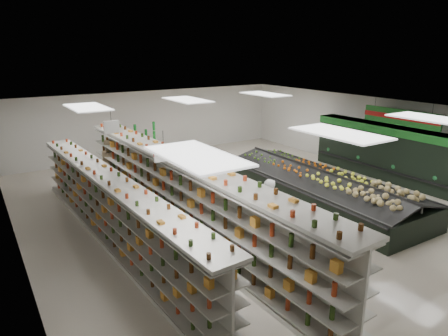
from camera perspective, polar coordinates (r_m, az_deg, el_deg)
floor at (r=13.98m, az=2.77°, el=-4.98°), size 16.00×16.00×0.00m
ceiling at (r=13.14m, az=2.96°, el=8.11°), size 14.00×16.00×0.02m
wall_back at (r=20.36m, az=-10.39°, el=6.33°), size 14.00×0.02×3.20m
wall_left at (r=11.15m, az=-27.96°, el=-3.91°), size 0.02×16.00×3.20m
wall_right at (r=18.35m, az=21.02°, el=4.38°), size 0.02×16.00×3.20m
produce_wall_case at (r=17.22m, az=23.93°, el=2.08°), size 0.93×8.00×2.20m
aisle_sign_near at (r=9.66m, az=-8.61°, el=2.11°), size 0.52×0.06×0.75m
aisle_sign_far at (r=13.33m, az=-15.77°, el=5.67°), size 0.52×0.06×0.75m
hortifruti_banner at (r=16.72m, az=23.94°, el=6.63°), size 0.12×3.20×0.95m
gondola_left at (r=11.29m, az=-15.52°, el=-6.27°), size 1.36×10.89×1.88m
gondola_center at (r=11.70m, az=-6.21°, el=-4.17°), size 1.36×12.68×2.19m
produce_island at (r=14.40m, az=13.41°, el=-2.54°), size 2.98×7.84×1.16m
soda_endcap at (r=18.87m, az=-11.70°, el=3.16°), size 1.55×1.21×1.78m
shopper_main at (r=11.20m, az=6.26°, el=-5.85°), size 0.70×0.51×1.76m
shopper_background at (r=16.40m, az=-15.94°, el=0.91°), size 0.69×0.95×1.77m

